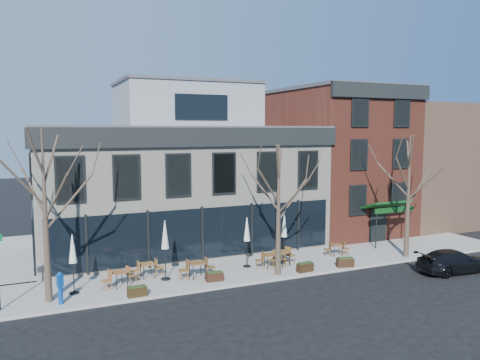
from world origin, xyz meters
name	(u,v)px	position (x,y,z in m)	size (l,w,h in m)	color
ground	(202,265)	(0.00, 0.00, 0.00)	(120.00, 120.00, 0.00)	black
sidewalk_front	(267,267)	(3.25, -2.15, 0.07)	(33.50, 4.70, 0.15)	gray
corner_building	(178,178)	(0.07, 5.07, 4.72)	(18.39, 10.39, 11.10)	beige
red_brick_building	(337,159)	(13.00, 4.98, 5.64)	(8.20, 11.78, 11.18)	brown
bg_building	(423,163)	(23.00, 6.00, 5.00)	(12.00, 12.00, 10.00)	#8C664C
tree_corner	(45,213)	(-8.49, -3.20, 4.25)	(3.93, 3.98, 7.92)	#382B21
tree_mid	(279,208)	(3.01, -3.90, 3.79)	(3.50, 3.55, 7.04)	#382B21
tree_right	(409,195)	(12.01, -3.90, 4.02)	(3.72, 3.77, 7.48)	#382B21
parked_sedan	(454,261)	(12.47, -7.09, 0.64)	(1.78, 4.39, 1.27)	black
call_box	(60,287)	(-8.02, -3.79, 0.94)	(0.31, 0.30, 1.50)	#0C429E
cafe_set_0	(119,277)	(-5.22, -2.50, 0.64)	(1.87, 0.98, 0.96)	brown
cafe_set_1	(147,269)	(-3.60, -1.58, 0.63)	(1.79, 0.75, 0.93)	brown
cafe_set_2	(197,268)	(-1.21, -2.72, 0.68)	(1.97, 0.79, 1.04)	brown
cafe_set_3	(271,259)	(3.24, -2.64, 0.64)	(1.86, 0.84, 0.95)	brown
cafe_set_4	(282,257)	(3.96, -2.61, 0.68)	(2.00, 1.13, 1.03)	brown
cafe_set_5	(337,248)	(8.21, -1.96, 0.59)	(1.67, 0.81, 0.85)	brown
umbrella_0	(73,252)	(-7.37, -2.63, 2.19)	(0.46, 0.46, 2.89)	black
umbrella_1	(165,238)	(-2.81, -2.31, 2.38)	(0.50, 0.50, 3.15)	black
umbrella_2	(247,232)	(2.05, -1.93, 2.18)	(0.46, 0.46, 2.88)	black
umbrella_3	(284,228)	(4.56, -1.76, 2.14)	(0.45, 0.45, 2.83)	black
planter_0	(137,291)	(-4.67, -4.20, 0.40)	(0.92, 0.40, 0.51)	black
planter_1	(215,276)	(-0.54, -3.56, 0.40)	(0.92, 0.43, 0.50)	black
planter_2	(305,267)	(4.62, -4.06, 0.41)	(0.97, 0.46, 0.53)	black
planter_3	(345,262)	(7.20, -4.20, 0.42)	(1.04, 0.60, 0.55)	black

